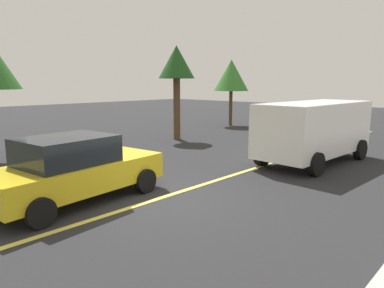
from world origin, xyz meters
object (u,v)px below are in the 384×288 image
tree_centre_verge (231,76)px  tree_right_verge (177,65)px  car_yellow_far_lane (73,169)px  car_silver_approaching (317,122)px  white_van (315,128)px

tree_centre_verge → tree_right_verge: 6.89m
car_yellow_far_lane → tree_right_verge: bearing=30.5°
car_yellow_far_lane → tree_right_verge: tree_right_verge is taller
car_silver_approaching → tree_centre_verge: (1.34, 6.68, 2.52)m
white_van → car_yellow_far_lane: size_ratio=1.17×
car_yellow_far_lane → tree_right_verge: (8.63, 5.08, 2.95)m
tree_centre_verge → tree_right_verge: size_ratio=0.93×
white_van → tree_right_verge: bearing=86.6°
car_yellow_far_lane → white_van: bearing=-16.8°
white_van → tree_centre_verge: tree_centre_verge is taller
white_van → car_silver_approaching: 6.31m
tree_centre_verge → car_silver_approaching: bearing=-101.3°
white_van → tree_centre_verge: size_ratio=1.20×
tree_right_verge → tree_centre_verge: bearing=13.1°
white_van → tree_centre_verge: bearing=51.9°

